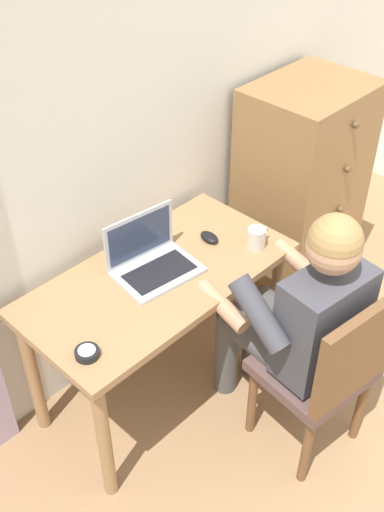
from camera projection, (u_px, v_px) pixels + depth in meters
wall_back at (150, 105)px, 2.62m from camera, size 4.80×0.05×2.50m
desk at (159, 295)px, 2.64m from camera, size 1.18×0.59×0.72m
dresser at (300, 191)px, 3.30m from camera, size 0.61×0.51×1.19m
chair at (327, 369)px, 2.47m from camera, size 0.47×0.45×0.88m
person_seated at (298, 312)px, 2.46m from camera, size 0.57×0.61×1.19m
laptop at (152, 259)px, 2.57m from camera, size 0.37×0.29×0.24m
computer_mouse at (209, 237)px, 2.75m from camera, size 0.07×0.11×0.03m
desk_clock at (87, 353)px, 2.21m from camera, size 0.09×0.09×0.03m
coffee_mug at (257, 238)px, 2.69m from camera, size 0.12×0.08×0.09m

